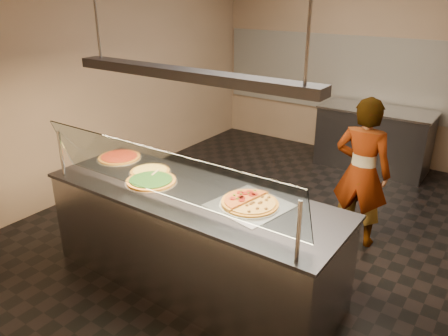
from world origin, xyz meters
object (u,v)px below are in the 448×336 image
Objects in this scene: pizza_tomato at (120,157)px; pizza_spatula at (157,175)px; sneeze_guard at (162,174)px; pizza_spinach at (151,181)px; perforated_tray at (250,205)px; serving_counter at (192,239)px; heat_lamp_housing at (187,74)px; half_pizza_pepperoni at (239,198)px; prep_table at (373,139)px; half_pizza_sausage at (262,206)px; worker at (362,173)px; pizza_cheese at (150,171)px.

pizza_tomato is 0.68m from pizza_spatula.
pizza_spinach is at bearing 144.67° from sneeze_guard.
sneeze_guard reaches higher than perforated_tray.
pizza_spinach reaches higher than serving_counter.
half_pizza_pepperoni is at bearing 12.12° from heat_lamp_housing.
perforated_tray is 1.43× the size of pizza_tomato.
prep_table is at bearing 89.82° from half_pizza_pepperoni.
half_pizza_pepperoni reaches higher than half_pizza_sausage.
worker is (0.32, 1.50, -0.16)m from half_pizza_sausage.
sneeze_guard is at bearing -146.59° from half_pizza_sausage.
pizza_tomato is at bearing 169.12° from serving_counter.
heat_lamp_housing is (-0.55, -0.09, 1.01)m from perforated_tray.
half_pizza_sausage is at bearing -0.23° from half_pizza_pepperoni.
pizza_cheese is at bearing 178.45° from perforated_tray.
worker is at bearing 46.79° from pizza_spatula.
perforated_tray is 0.11m from half_pizza_sausage.
pizza_tomato is (-0.53, 0.09, 0.00)m from pizza_cheese.
half_pizza_pepperoni reaches higher than pizza_spinach.
prep_table is at bearing -78.23° from worker.
half_pizza_pepperoni is 0.31× the size of prep_table.
pizza_cheese is 1.77× the size of pizza_spatula.
worker reaches higher than pizza_tomato.
heat_lamp_housing is at bearing -167.88° from half_pizza_pepperoni.
pizza_spatula is (0.67, -0.15, 0.01)m from pizza_tomato.
pizza_spatula is at bearing 138.27° from sneeze_guard.
serving_counter is at bearing 0.00° from heat_lamp_housing.
half_pizza_pepperoni is 0.90m from pizza_spatula.
pizza_spatula is 0.14× the size of prep_table.
perforated_tray is 3.74m from prep_table.
pizza_tomato is 2.01× the size of pizza_spatula.
pizza_cheese is at bearing 136.13° from pizza_spinach.
pizza_cheese is 0.54m from pizza_tomato.
pizza_spatula is (-1.01, -0.03, 0.02)m from perforated_tray.
half_pizza_pepperoni is 1.00× the size of half_pizza_sausage.
serving_counter is 1.72× the size of worker.
pizza_cheese is 2.16m from worker.
worker is at bearing 70.20° from half_pizza_pepperoni.
serving_counter is 0.65m from pizza_spinach.
perforated_tray is 2.89× the size of pizza_spatula.
half_pizza_pepperoni is at bearing -4.49° from pizza_tomato.
heat_lamp_housing is at bearing -11.63° from pizza_cheese.
prep_table is at bearing 76.33° from pizza_spatula.
pizza_spatula is at bearing -178.28° from half_pizza_pepperoni.
worker is (2.11, 1.38, -0.14)m from pizza_tomato.
worker is (0.43, 1.50, -0.13)m from perforated_tray.
half_pizza_sausage is at bearing 8.00° from heat_lamp_housing.
half_pizza_sausage is 0.31× the size of worker.
perforated_tray is 1.01m from pizza_spatula.
pizza_cheese reaches higher than prep_table.
worker reaches higher than serving_counter.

